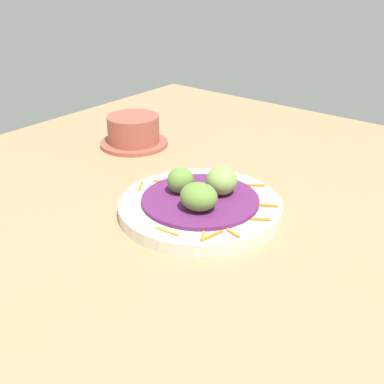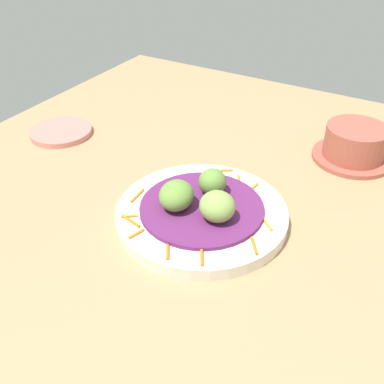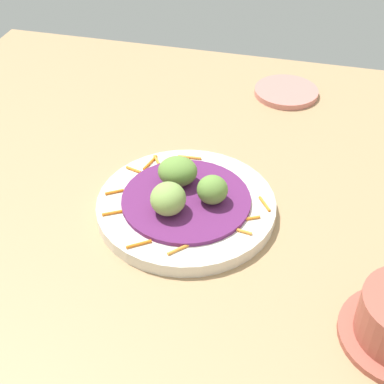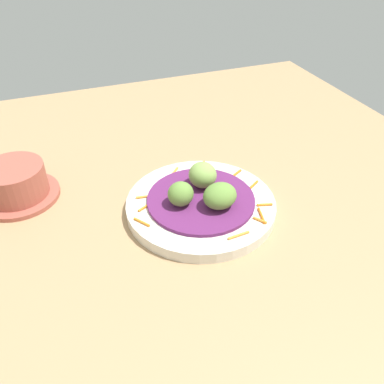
{
  "view_description": "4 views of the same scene",
  "coord_description": "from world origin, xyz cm",
  "px_view_note": "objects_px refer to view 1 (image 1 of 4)",
  "views": [
    {
      "loc": [
        40.74,
        -56.55,
        37.98
      ],
      "look_at": [
        0.32,
        -5.61,
        5.9
      ],
      "focal_mm": 45.81,
      "sensor_mm": 36.0,
      "label": 1
    },
    {
      "loc": [
        46.33,
        20.5,
        43.36
      ],
      "look_at": [
        0.28,
        -6.18,
        5.94
      ],
      "focal_mm": 42.38,
      "sensor_mm": 36.0,
      "label": 2
    },
    {
      "loc": [
        -14.56,
        52.94,
        54.1
      ],
      "look_at": [
        -0.24,
        -3.35,
        6.51
      ],
      "focal_mm": 52.68,
      "sensor_mm": 36.0,
      "label": 3
    },
    {
      "loc": [
        -19.14,
        -52.64,
        44.91
      ],
      "look_at": [
        -0.75,
        -4.26,
        6.19
      ],
      "focal_mm": 37.55,
      "sensor_mm": 36.0,
      "label": 4
    }
  ],
  "objects_px": {
    "guac_scoop_center": "(221,181)",
    "terracotta_bowl": "(134,132)",
    "guac_scoop_right": "(181,180)",
    "guac_scoop_left": "(199,197)",
    "main_plate": "(200,207)"
  },
  "relations": [
    {
      "from": "guac_scoop_left",
      "to": "guac_scoop_center",
      "type": "xyz_separation_m",
      "value": [
        -0.0,
        0.06,
        0.0
      ]
    },
    {
      "from": "guac_scoop_center",
      "to": "terracotta_bowl",
      "type": "xyz_separation_m",
      "value": [
        -0.3,
        0.11,
        -0.02
      ]
    },
    {
      "from": "main_plate",
      "to": "guac_scoop_left",
      "type": "height_order",
      "value": "guac_scoop_left"
    },
    {
      "from": "guac_scoop_right",
      "to": "terracotta_bowl",
      "type": "xyz_separation_m",
      "value": [
        -0.25,
        0.15,
        -0.02
      ]
    },
    {
      "from": "guac_scoop_right",
      "to": "terracotta_bowl",
      "type": "relative_size",
      "value": 0.3
    },
    {
      "from": "guac_scoop_left",
      "to": "guac_scoop_right",
      "type": "height_order",
      "value": "same"
    },
    {
      "from": "terracotta_bowl",
      "to": "guac_scoop_left",
      "type": "bearing_deg",
      "value": -30.05
    },
    {
      "from": "guac_scoop_center",
      "to": "guac_scoop_right",
      "type": "height_order",
      "value": "guac_scoop_center"
    },
    {
      "from": "guac_scoop_left",
      "to": "guac_scoop_right",
      "type": "distance_m",
      "value": 0.06
    },
    {
      "from": "terracotta_bowl",
      "to": "guac_scoop_right",
      "type": "bearing_deg",
      "value": -30.91
    },
    {
      "from": "guac_scoop_center",
      "to": "guac_scoop_right",
      "type": "bearing_deg",
      "value": -146.03
    },
    {
      "from": "guac_scoop_left",
      "to": "guac_scoop_right",
      "type": "xyz_separation_m",
      "value": [
        -0.06,
        0.03,
        -0.0
      ]
    },
    {
      "from": "main_plate",
      "to": "guac_scoop_left",
      "type": "bearing_deg",
      "value": -56.03
    },
    {
      "from": "terracotta_bowl",
      "to": "main_plate",
      "type": "bearing_deg",
      "value": -27.22
    },
    {
      "from": "main_plate",
      "to": "guac_scoop_right",
      "type": "xyz_separation_m",
      "value": [
        -0.04,
        -0.0,
        0.04
      ]
    }
  ]
}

